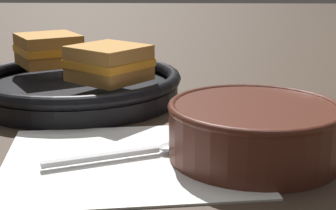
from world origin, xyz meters
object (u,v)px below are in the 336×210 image
(spoon, at_px, (162,148))
(skillet, at_px, (78,86))
(sandwich_near_right, at_px, (48,50))
(soup_bowl, at_px, (254,127))
(sandwich_near_left, at_px, (109,63))

(spoon, bearing_deg, skillet, 97.15)
(skillet, xyz_separation_m, sandwich_near_right, (-0.05, 0.05, 0.04))
(soup_bowl, bearing_deg, skillet, 134.96)
(soup_bowl, distance_m, skillet, 0.31)
(soup_bowl, xyz_separation_m, skillet, (-0.22, 0.22, -0.01))
(sandwich_near_right, bearing_deg, soup_bowl, -44.94)
(soup_bowl, xyz_separation_m, spoon, (-0.09, 0.01, -0.03))
(soup_bowl, xyz_separation_m, sandwich_near_left, (-0.17, 0.17, 0.03))
(spoon, xyz_separation_m, skillet, (-0.13, 0.22, 0.01))
(soup_bowl, relative_size, skillet, 0.59)
(sandwich_near_left, bearing_deg, skillet, 135.48)
(spoon, bearing_deg, sandwich_near_right, 100.50)
(soup_bowl, relative_size, sandwich_near_right, 1.44)
(spoon, height_order, sandwich_near_right, sandwich_near_right)
(soup_bowl, bearing_deg, spoon, 176.87)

